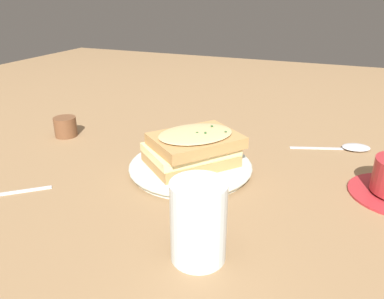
{
  "coord_description": "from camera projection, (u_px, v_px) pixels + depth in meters",
  "views": [
    {
      "loc": [
        -0.6,
        -0.24,
        0.31
      ],
      "look_at": [
        -0.03,
        -0.0,
        0.04
      ],
      "focal_mm": 35.0,
      "sensor_mm": 36.0,
      "label": 1
    }
  ],
  "objects": [
    {
      "name": "dinner_plate",
      "position": [
        192.0,
        167.0,
        0.69
      ],
      "size": [
        0.23,
        0.23,
        0.02
      ],
      "color": "silver",
      "rests_on": "ground_plane"
    },
    {
      "name": "condiment_pot",
      "position": [
        65.0,
        127.0,
        0.85
      ],
      "size": [
        0.05,
        0.05,
        0.04
      ],
      "primitive_type": "cylinder",
      "color": "brown",
      "rests_on": "ground_plane"
    },
    {
      "name": "water_glass",
      "position": [
        198.0,
        221.0,
        0.45
      ],
      "size": [
        0.07,
        0.07,
        0.1
      ],
      "primitive_type": "cylinder",
      "color": "silver",
      "rests_on": "ground_plane"
    },
    {
      "name": "ground_plane",
      "position": [
        196.0,
        165.0,
        0.72
      ],
      "size": [
        2.4,
        2.4,
        0.0
      ],
      "primitive_type": "plane",
      "color": "olive"
    },
    {
      "name": "spoon",
      "position": [
        351.0,
        147.0,
        0.79
      ],
      "size": [
        0.08,
        0.16,
        0.01
      ],
      "rotation": [
        0.0,
        0.0,
        3.47
      ],
      "color": "silver",
      "rests_on": "ground_plane"
    },
    {
      "name": "sandwich",
      "position": [
        194.0,
        148.0,
        0.67
      ],
      "size": [
        0.19,
        0.19,
        0.06
      ],
      "rotation": [
        0.0,
        0.0,
        2.45
      ],
      "color": "#B2844C",
      "rests_on": "dinner_plate"
    }
  ]
}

